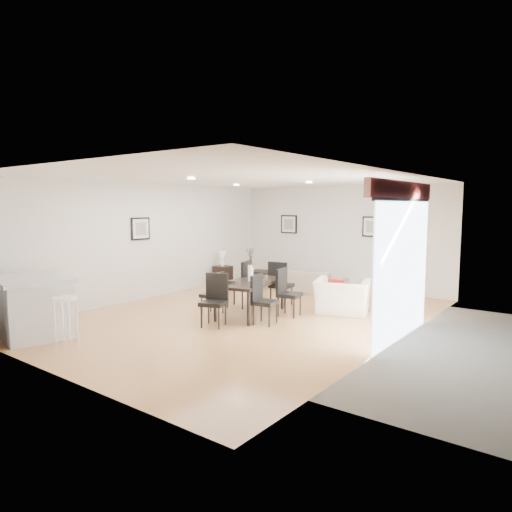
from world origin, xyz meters
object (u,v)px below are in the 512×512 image
Objects in this scene: dining_chair_foot at (280,281)px; side_table at (223,276)px; sofa at (307,281)px; bar_stool at (65,304)px; dining_table at (251,284)px; coffee_table at (267,278)px; kitchen_island at (34,306)px; armchair at (342,296)px; dining_chair_wfar at (242,281)px; dining_chair_efar at (286,289)px; dining_chair_head at (215,297)px; dining_chair_enear at (261,297)px; dining_chair_wnear at (215,291)px.

side_table is (-2.68, 1.18, -0.28)m from dining_chair_foot.
bar_stool reaches higher than sofa.
dining_table is 1.91× the size of coffee_table.
kitchen_island reaches higher than coffee_table.
dining_table is (-1.40, -1.24, 0.27)m from armchair.
dining_chair_efar is (1.15, -0.04, -0.04)m from dining_chair_wfar.
dining_chair_head reaches higher than bar_stool.
bar_stool is at bearing 80.80° from sofa.
dining_chair_head is at bearing -76.18° from coffee_table.
dining_chair_foot is 4.81m from kitchen_island.
kitchen_island is at bearing 180.00° from bar_stool.
side_table is 0.33× the size of kitchen_island.
dining_chair_wfar is (-1.97, -0.81, 0.22)m from armchair.
dining_chair_enear reaches higher than dining_table.
dining_chair_foot reaches higher than coffee_table.
bar_stool is (0.76, -6.41, 0.48)m from coffee_table.
dining_chair_head is at bearing 5.54° from dining_chair_wfar.
dining_chair_foot is 1.06× the size of coffee_table.
dining_table is 0.73m from dining_chair_enear.
dining_chair_foot is at bearing -23.78° from side_table.
side_table is (-0.85, -0.88, 0.09)m from coffee_table.
dining_chair_foot is at bearing -8.77° from armchair.
kitchen_island is at bearing 128.46° from dining_chair_enear.
sofa is 6.38m from kitchen_island.
dining_chair_foot is at bearing 119.65° from dining_chair_wfar.
kitchen_island is (-2.62, -3.73, -0.02)m from dining_chair_efar.
side_table is at bearing 12.41° from sofa.
dining_chair_efar is at bearing 24.14° from dining_table.
dining_chair_enear is at bearing 103.98° from dining_chair_foot.
sofa is 1.86m from dining_chair_foot.
armchair is 1.24× the size of dining_chair_wnear.
dining_chair_wfar is 1.86× the size of side_table.
dining_chair_enear reaches higher than bar_stool.
bar_stool is at bearing -22.34° from dining_chair_wfar.
dining_table is at bearing 72.41° from bar_stool.
sofa is 2.37m from armchair.
dining_table is 3.26× the size of side_table.
side_table is 5.57m from kitchen_island.
sofa is 2.14× the size of dining_chair_enear.
dining_chair_head is 1.75× the size of side_table.
dining_chair_foot reaches higher than side_table.
armchair is (1.77, -1.58, 0.06)m from sofa.
dining_table is at bearing 68.29° from dining_chair_head.
dining_chair_head is 2.04m from dining_chair_foot.
dining_table is 1.81× the size of dining_chair_foot.
dining_chair_foot is 2.77m from coffee_table.
dining_chair_wfar is at bearing 82.36° from sofa.
dining_table is 1.86× the size of dining_chair_head.
dining_table is 2.05× the size of dining_chair_wnear.
dining_chair_wnear is 2.98m from bar_stool.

